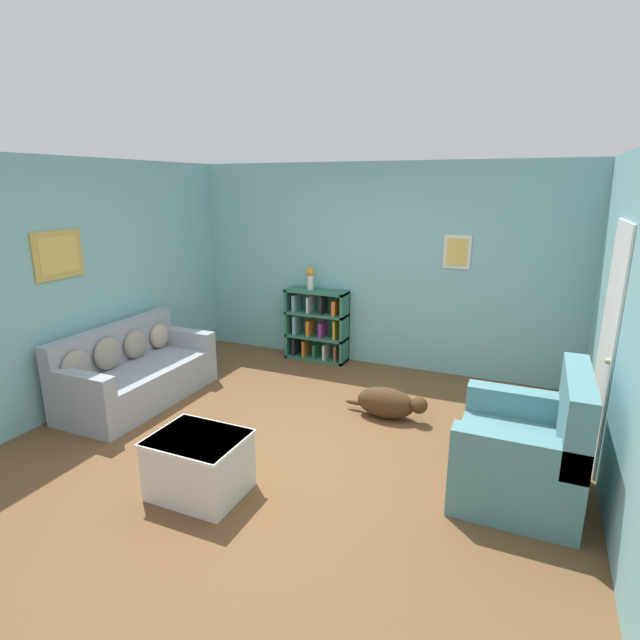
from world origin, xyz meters
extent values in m
plane|color=brown|center=(0.00, 0.00, 0.00)|extent=(14.00, 14.00, 0.00)
cube|color=#7AB7BC|center=(0.00, 2.25, 1.30)|extent=(5.60, 0.10, 2.60)
cube|color=silver|center=(1.00, 2.19, 1.55)|extent=(0.32, 0.02, 0.40)
cube|color=#DBBC56|center=(1.00, 2.18, 1.55)|extent=(0.24, 0.01, 0.32)
cube|color=#7AB7BC|center=(-2.55, 0.00, 1.30)|extent=(0.10, 5.00, 2.60)
cube|color=gold|center=(-2.49, -0.40, 1.65)|extent=(0.02, 0.56, 0.48)
cube|color=#DBBC56|center=(-2.48, -0.40, 1.65)|extent=(0.01, 0.44, 0.36)
cube|color=#7AB7BC|center=(2.55, 0.00, 1.30)|extent=(0.10, 5.00, 2.60)
cube|color=white|center=(2.49, 0.70, 1.02)|extent=(0.02, 0.84, 2.05)
sphere|color=tan|center=(2.46, 0.35, 1.00)|extent=(0.05, 0.05, 0.05)
cube|color=#9399A3|center=(-2.00, 0.01, 0.20)|extent=(0.82, 1.73, 0.40)
cube|color=#9399A3|center=(-2.33, 0.01, 0.62)|extent=(0.16, 1.73, 0.43)
cube|color=#9399A3|center=(-2.00, -0.77, 0.51)|extent=(0.82, 0.16, 0.20)
cube|color=#9399A3|center=(-2.00, 0.80, 0.51)|extent=(0.82, 0.16, 0.20)
ellipsoid|color=gray|center=(-2.21, -0.59, 0.57)|extent=(0.14, 0.34, 0.34)
ellipsoid|color=gray|center=(-2.21, -0.19, 0.58)|extent=(0.14, 0.36, 0.36)
ellipsoid|color=gray|center=(-2.21, 0.22, 0.57)|extent=(0.14, 0.33, 0.33)
ellipsoid|color=tan|center=(-2.21, 0.62, 0.55)|extent=(0.14, 0.30, 0.30)
cube|color=#2D6B56|center=(-1.17, 2.04, 0.48)|extent=(0.04, 0.29, 0.97)
cube|color=#2D6B56|center=(-0.36, 2.04, 0.48)|extent=(0.04, 0.29, 0.97)
cube|color=#2D6B56|center=(-0.76, 2.17, 0.48)|extent=(0.84, 0.02, 0.97)
cube|color=#2D6B56|center=(-0.76, 2.04, 0.02)|extent=(0.84, 0.29, 0.04)
cube|color=#2D6B56|center=(-0.76, 2.04, 0.32)|extent=(0.84, 0.29, 0.04)
cube|color=#2D6B56|center=(-0.76, 2.04, 0.65)|extent=(0.84, 0.29, 0.04)
cube|color=#2D6B56|center=(-0.76, 2.04, 0.95)|extent=(0.84, 0.29, 0.04)
cube|color=black|center=(-1.07, 2.03, 0.15)|extent=(0.03, 0.22, 0.26)
cube|color=#60939E|center=(-1.05, 2.03, 0.47)|extent=(0.05, 0.22, 0.26)
cube|color=#60939E|center=(-1.06, 2.03, 0.77)|extent=(0.04, 0.22, 0.22)
cube|color=orange|center=(-0.92, 2.03, 0.14)|extent=(0.03, 0.22, 0.24)
cube|color=orange|center=(-0.85, 2.03, 0.45)|extent=(0.04, 0.22, 0.21)
cube|color=silver|center=(-0.85, 2.03, 0.77)|extent=(0.03, 0.22, 0.21)
cube|color=#287A3D|center=(-0.76, 2.03, 0.12)|extent=(0.03, 0.22, 0.21)
cube|color=#7A2D84|center=(-0.67, 2.03, 0.44)|extent=(0.05, 0.22, 0.19)
cube|color=black|center=(-0.66, 2.03, 0.78)|extent=(0.03, 0.22, 0.23)
cube|color=silver|center=(-0.62, 2.03, 0.13)|extent=(0.03, 0.22, 0.22)
cube|color=gold|center=(-0.47, 2.03, 0.47)|extent=(0.03, 0.22, 0.25)
cube|color=orange|center=(-0.48, 2.03, 0.76)|extent=(0.05, 0.22, 0.19)
cube|color=brown|center=(-0.45, 2.03, 0.13)|extent=(0.03, 0.22, 0.22)
cube|color=slate|center=(1.89, -0.16, 0.23)|extent=(0.88, 1.02, 0.47)
cube|color=slate|center=(2.24, -0.16, 0.75)|extent=(0.18, 1.02, 0.57)
cube|color=slate|center=(1.89, -0.58, 0.58)|extent=(0.88, 0.18, 0.22)
cube|color=slate|center=(1.89, 0.26, 0.58)|extent=(0.88, 0.18, 0.22)
cube|color=silver|center=(-0.35, -1.14, 0.24)|extent=(0.68, 0.54, 0.48)
cube|color=white|center=(-0.35, -1.14, 0.46)|extent=(0.70, 0.57, 0.03)
ellipsoid|color=#472D19|center=(0.61, 0.70, 0.16)|extent=(0.60, 0.29, 0.32)
sphere|color=#472D19|center=(0.95, 0.70, 0.19)|extent=(0.17, 0.17, 0.17)
ellipsoid|color=#472D19|center=(0.26, 0.74, 0.08)|extent=(0.20, 0.05, 0.05)
cylinder|color=silver|center=(-0.85, 2.04, 1.06)|extent=(0.09, 0.09, 0.19)
sphere|color=orange|center=(-0.85, 2.04, 1.21)|extent=(0.11, 0.11, 0.11)
camera|label=1|loc=(1.87, -3.89, 2.33)|focal=28.00mm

